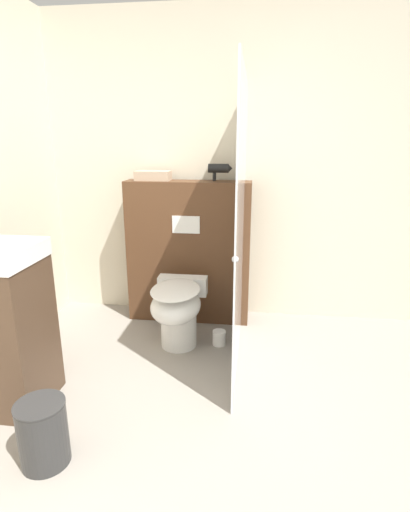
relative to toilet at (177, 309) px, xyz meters
name	(u,v)px	position (x,y,z in m)	size (l,w,h in m)	color
wall_back	(204,171)	(0.10, 0.74, 0.94)	(8.00, 0.06, 2.50)	beige
partition_panel	(189,252)	(0.00, 0.53, 0.28)	(1.02, 0.23, 1.18)	#51331E
shower_glass	(241,225)	(0.45, -0.01, 0.64)	(0.04, 1.42, 1.91)	silver
toilet	(177,309)	(0.00, 0.00, 0.00)	(0.38, 0.58, 0.49)	white
hair_drier	(219,169)	(0.25, 0.56, 0.97)	(0.19, 0.07, 0.14)	black
folded_towel	(153,176)	(-0.29, 0.55, 0.91)	(0.28, 0.16, 0.07)	tan
spare_toilet_roll	(219,338)	(0.30, 0.08, -0.25)	(0.10, 0.10, 0.11)	white
waste_bin	(43,433)	(-0.42, -1.17, -0.14)	(0.24, 0.24, 0.33)	#2D2D2D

